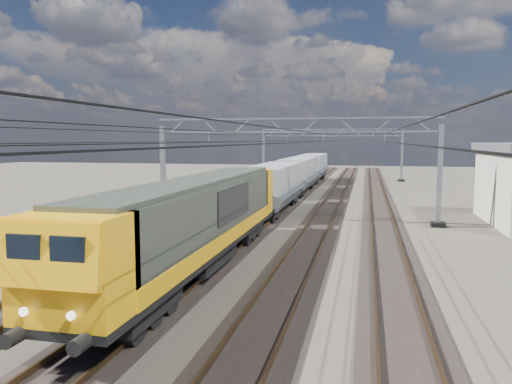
% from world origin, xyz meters
% --- Properties ---
extents(ground, '(160.00, 160.00, 0.00)m').
position_xyz_m(ground, '(0.00, 0.00, 0.00)').
color(ground, '#2C2521').
rests_on(ground, ground).
extents(track_outer_west, '(2.60, 140.00, 0.30)m').
position_xyz_m(track_outer_west, '(-6.00, 0.00, 0.07)').
color(track_outer_west, black).
rests_on(track_outer_west, ground).
extents(track_loco, '(2.60, 140.00, 0.30)m').
position_xyz_m(track_loco, '(-2.00, 0.00, 0.07)').
color(track_loco, black).
rests_on(track_loco, ground).
extents(track_inner_east, '(2.60, 140.00, 0.30)m').
position_xyz_m(track_inner_east, '(2.00, 0.00, 0.07)').
color(track_inner_east, black).
rests_on(track_inner_east, ground).
extents(track_outer_east, '(2.60, 140.00, 0.30)m').
position_xyz_m(track_outer_east, '(6.00, 0.00, 0.07)').
color(track_outer_east, black).
rests_on(track_outer_east, ground).
extents(catenary_gantry_mid, '(19.90, 0.90, 7.11)m').
position_xyz_m(catenary_gantry_mid, '(0.00, 4.00, 3.91)').
color(catenary_gantry_mid, gray).
rests_on(catenary_gantry_mid, ground).
extents(catenary_gantry_far, '(19.90, 0.90, 7.11)m').
position_xyz_m(catenary_gantry_far, '(0.00, 40.00, 3.91)').
color(catenary_gantry_far, gray).
rests_on(catenary_gantry_far, ground).
extents(overhead_wires, '(12.03, 140.00, 0.53)m').
position_xyz_m(overhead_wires, '(0.00, 8.00, 5.75)').
color(overhead_wires, black).
rests_on(overhead_wires, ground).
extents(locomotive, '(2.76, 21.10, 3.62)m').
position_xyz_m(locomotive, '(-2.00, -9.99, 2.33)').
color(locomotive, black).
rests_on(locomotive, ground).
extents(hopper_wagon_lead, '(3.38, 13.00, 3.25)m').
position_xyz_m(hopper_wagon_lead, '(-2.00, 7.71, 2.23)').
color(hopper_wagon_lead, black).
rests_on(hopper_wagon_lead, ground).
extents(hopper_wagon_mid, '(3.38, 13.00, 3.25)m').
position_xyz_m(hopper_wagon_mid, '(-2.00, 21.91, 2.23)').
color(hopper_wagon_mid, black).
rests_on(hopper_wagon_mid, ground).
extents(hopper_wagon_third, '(3.38, 13.00, 3.25)m').
position_xyz_m(hopper_wagon_third, '(-2.00, 36.11, 2.23)').
color(hopper_wagon_third, black).
rests_on(hopper_wagon_third, ground).
extents(trackside_cabinet, '(0.53, 0.47, 1.30)m').
position_xyz_m(trackside_cabinet, '(-7.92, -8.01, 0.99)').
color(trackside_cabinet, gray).
rests_on(trackside_cabinet, ground).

